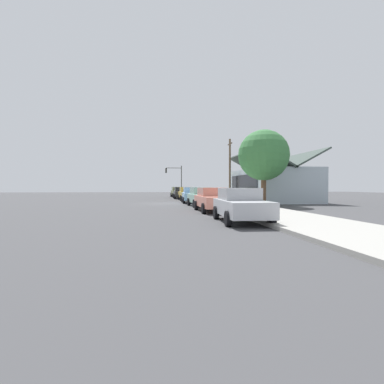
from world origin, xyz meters
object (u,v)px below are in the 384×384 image
shade_tree (264,155)px  fire_hydrant_red (208,198)px  car_charcoal (181,193)px  car_seafoam (202,197)px  car_silver (241,205)px  utility_pole_wooden (230,168)px  car_mustard (187,193)px  traffic_light_main (175,176)px  car_coral (213,199)px  car_skyblue (192,195)px  car_olive (178,192)px

shade_tree → fire_hydrant_red: 7.08m
car_charcoal → car_seafoam: (16.69, 0.25, -0.00)m
car_silver → fire_hydrant_red: bearing=177.3°
car_charcoal → utility_pole_wooden: size_ratio=0.65×
car_mustard → car_silver: (22.70, 0.01, 0.00)m
utility_pole_wooden → shade_tree: bearing=0.0°
traffic_light_main → utility_pole_wooden: utility_pole_wooden is taller
car_mustard → shade_tree: bearing=24.9°
shade_tree → utility_pole_wooden: utility_pole_wooden is taller
shade_tree → car_coral: bearing=-46.7°
car_charcoal → traffic_light_main: (-9.57, -0.07, 2.67)m
car_mustard → fire_hydrant_red: 7.28m
car_charcoal → car_skyblue: 11.11m
car_skyblue → car_coral: (10.75, -0.01, 0.00)m
utility_pole_wooden → traffic_light_main: bearing=-159.2°
car_skyblue → car_seafoam: 5.58m
car_charcoal → utility_pole_wooden: utility_pole_wooden is taller
car_charcoal → fire_hydrant_red: size_ratio=6.89×
fire_hydrant_red → shade_tree: bearing=42.3°
utility_pole_wooden → car_seafoam: bearing=-25.1°
utility_pole_wooden → car_coral: bearing=-18.2°
car_seafoam → fire_hydrant_red: 4.58m
car_mustard → utility_pole_wooden: bearing=88.9°
car_olive → shade_tree: 23.38m
car_mustard → traffic_light_main: 14.99m
fire_hydrant_red → traffic_light_main: bearing=-175.7°
car_skyblue → utility_pole_wooden: 8.55m
car_skyblue → car_silver: same height
utility_pole_wooden → fire_hydrant_red: bearing=-29.6°
car_skyblue → shade_tree: bearing=46.5°
car_mustard → car_skyblue: (5.94, -0.13, 0.00)m
car_olive → car_coral: same height
car_olive → car_seafoam: size_ratio=1.08×
car_silver → car_olive: bearing=-177.5°
car_charcoal → shade_tree: size_ratio=0.75×
fire_hydrant_red → car_charcoal: bearing=-172.6°
car_skyblue → traffic_light_main: 20.86m
car_seafoam → fire_hydrant_red: (-4.37, 1.34, -0.32)m
shade_tree → car_skyblue: bearing=-135.9°
car_olive → traffic_light_main: size_ratio=0.92×
car_coral → shade_tree: 8.27m
car_mustard → shade_tree: shade_tree is taller
car_coral → car_mustard: bearing=178.9°
car_charcoal → car_silver: same height
car_charcoal → car_silver: bearing=1.8°
car_olive → utility_pole_wooden: 12.71m
car_olive → car_mustard: size_ratio=1.01×
shade_tree → car_charcoal: bearing=-161.5°
car_silver → utility_pole_wooden: (-22.58, 5.30, 3.11)m
car_coral → car_silver: bearing=0.8°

